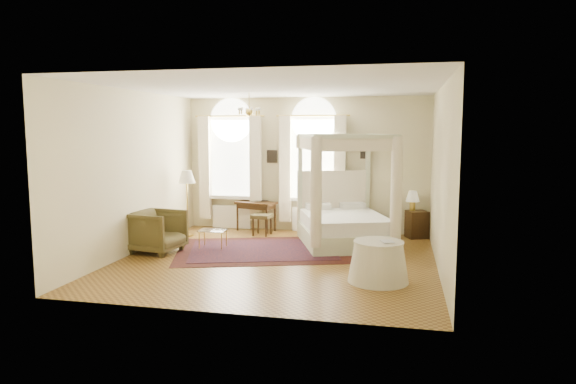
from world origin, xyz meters
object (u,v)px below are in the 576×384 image
side_table (378,262)px  canopy_bed (344,220)px  writing_desk (256,206)px  stool (262,218)px  floor_lamp (187,180)px  nightstand (417,224)px  armchair (157,231)px  coffee_table (213,232)px

side_table → canopy_bed: bearing=107.9°
canopy_bed → writing_desk: bearing=155.3°
stool → floor_lamp: bearing=-164.4°
stool → side_table: size_ratio=0.50×
canopy_bed → stool: (-2.03, 0.58, -0.13)m
writing_desk → stool: size_ratio=2.15×
nightstand → armchair: 5.87m
nightstand → side_table: bearing=-100.9°
armchair → side_table: 4.67m
coffee_table → side_table: side_table is taller
stool → armchair: size_ratio=0.53×
canopy_bed → stool: 2.11m
armchair → side_table: size_ratio=0.95×
coffee_table → side_table: (3.56, -1.73, -0.01)m
stool → armchair: armchair is taller
floor_lamp → armchair: bearing=-88.0°
armchair → writing_desk: bearing=-19.2°
writing_desk → stool: (0.28, -0.48, -0.21)m
stool → canopy_bed: bearing=-16.1°
stool → writing_desk: bearing=120.6°
nightstand → side_table: 3.81m
side_table → armchair: bearing=166.2°
writing_desk → stool: bearing=-59.4°
writing_desk → stool: writing_desk is taller
canopy_bed → writing_desk: canopy_bed is taller
side_table → stool: bearing=131.6°
floor_lamp → side_table: 5.46m
writing_desk → coffee_table: (-0.38, -2.01, -0.27)m
side_table → coffee_table: bearing=154.1°
armchair → floor_lamp: 1.90m
writing_desk → nightstand: bearing=0.0°
stool → coffee_table: 1.67m
nightstand → writing_desk: (-3.89, 0.00, 0.31)m
side_table → writing_desk: bearing=130.3°
writing_desk → armchair: armchair is taller
coffee_table → side_table: bearing=-25.9°
canopy_bed → side_table: canopy_bed is taller
armchair → coffee_table: bearing=-49.5°
writing_desk → side_table: 4.91m
nightstand → canopy_bed: bearing=-146.2°
nightstand → armchair: (-5.25, -2.62, 0.12)m
nightstand → writing_desk: writing_desk is taller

